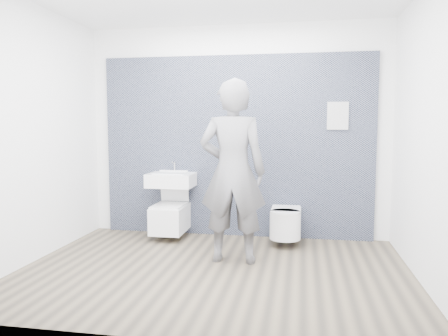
% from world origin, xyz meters
% --- Properties ---
extents(ground, '(4.00, 4.00, 0.00)m').
position_xyz_m(ground, '(0.00, 0.00, 0.00)').
color(ground, brown).
rests_on(ground, ground).
extents(room_shell, '(4.00, 4.00, 4.00)m').
position_xyz_m(room_shell, '(0.00, 0.00, 1.74)').
color(room_shell, white).
rests_on(room_shell, ground).
extents(tile_wall, '(3.60, 0.06, 2.40)m').
position_xyz_m(tile_wall, '(0.00, 1.47, 0.00)').
color(tile_wall, black).
rests_on(tile_wall, ground).
extents(washbasin, '(0.60, 0.45, 0.45)m').
position_xyz_m(washbasin, '(-0.82, 1.22, 0.77)').
color(washbasin, white).
rests_on(washbasin, ground).
extents(toilet_square, '(0.41, 0.59, 0.79)m').
position_xyz_m(toilet_square, '(-0.82, 1.15, 0.29)').
color(toilet_square, white).
rests_on(toilet_square, ground).
extents(toilet_rounded, '(0.38, 0.64, 0.35)m').
position_xyz_m(toilet_rounded, '(0.69, 1.12, 0.27)').
color(toilet_rounded, white).
rests_on(toilet_rounded, ground).
extents(info_placard, '(0.26, 0.03, 0.35)m').
position_xyz_m(info_placard, '(1.31, 1.43, 0.00)').
color(info_placard, white).
rests_on(info_placard, ground).
extents(visitor, '(0.74, 0.50, 1.98)m').
position_xyz_m(visitor, '(0.14, 0.33, 0.99)').
color(visitor, slate).
rests_on(visitor, ground).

